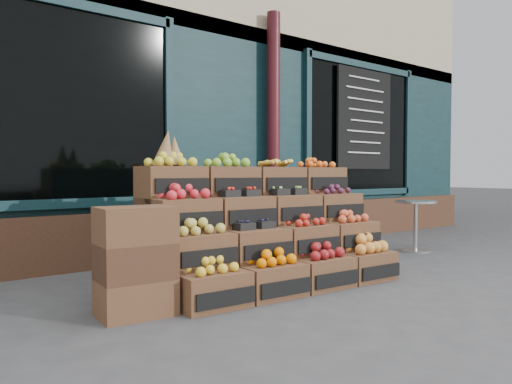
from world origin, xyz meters
TOP-DOWN VIEW (x-y plane):
  - ground at (0.00, 0.00)m, footprint 60.00×60.00m
  - shop_facade at (0.00, 5.11)m, footprint 12.00×6.24m
  - crate_display at (-0.26, 0.49)m, footprint 2.32×1.24m
  - spare_crates at (-1.69, 0.25)m, footprint 0.56×0.42m
  - bistro_table at (2.47, 0.66)m, footprint 0.53×0.53m
  - shopkeeper at (-1.59, 2.96)m, footprint 0.76×0.58m

SIDE VIEW (x-z plane):
  - ground at x=0.00m, z-range 0.00..0.00m
  - spare_crates at x=-1.69m, z-range 0.00..0.79m
  - bistro_table at x=2.47m, z-range 0.08..0.75m
  - crate_display at x=-0.26m, z-range -0.27..1.14m
  - shopkeeper at x=-1.59m, z-range 0.00..1.87m
  - shop_facade at x=0.00m, z-range 0.00..4.80m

